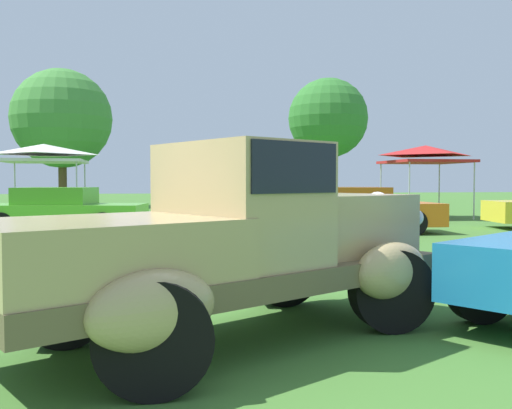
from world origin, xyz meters
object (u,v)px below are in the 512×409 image
Objects in this scene: spectator_near_truck at (239,211)px; canopy_tent_center_field at (44,152)px; feature_pickup_truck at (234,240)px; canopy_tent_right_field at (426,153)px; show_car_orange at (352,211)px; show_car_lime at (61,212)px.

spectator_near_truck is 0.60× the size of canopy_tent_center_field.
feature_pickup_truck is 17.60m from canopy_tent_right_field.
feature_pickup_truck is 1.52× the size of canopy_tent_center_field.
show_car_orange is at bearing 54.27° from spectator_near_truck.
canopy_tent_center_field reaches higher than show_car_orange.
show_car_orange is 2.73× the size of spectator_near_truck.
spectator_near_truck is at bearing -59.53° from show_car_lime.
canopy_tent_right_field is (13.82, -1.79, -0.00)m from canopy_tent_center_field.
spectator_near_truck is (3.55, -6.04, 0.31)m from show_car_lime.
canopy_tent_center_field is at bearing 172.63° from canopy_tent_right_field.
show_car_lime is at bearing -76.95° from canopy_tent_center_field.
spectator_near_truck is at bearing -129.02° from canopy_tent_right_field.
feature_pickup_truck reaches higher than spectator_near_truck.
show_car_lime and show_car_orange have the same top height.
canopy_tent_center_field is at bearing 104.87° from feature_pickup_truck.
show_car_lime is at bearing 120.47° from spectator_near_truck.
show_car_lime is 1.54× the size of canopy_tent_right_field.
canopy_tent_right_field is at bearing 21.14° from show_car_lime.
show_car_orange is 1.68× the size of canopy_tent_right_field.
feature_pickup_truck is at bearing -73.96° from show_car_lime.
spectator_near_truck is 0.61× the size of canopy_tent_right_field.
show_car_lime is 1.50× the size of canopy_tent_center_field.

